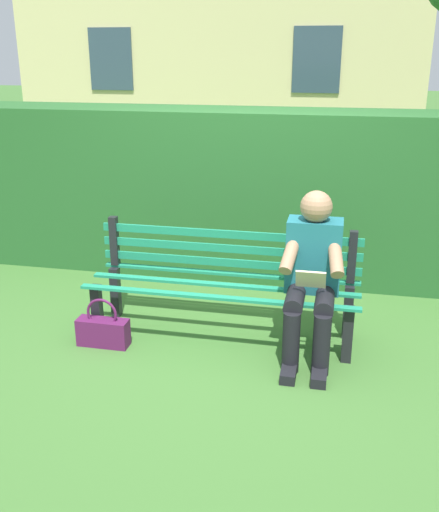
{
  "coord_description": "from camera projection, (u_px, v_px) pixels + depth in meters",
  "views": [
    {
      "loc": [
        -0.81,
        3.91,
        2.06
      ],
      "look_at": [
        0.0,
        0.1,
        0.68
      ],
      "focal_mm": 41.04,
      "sensor_mm": 36.0,
      "label": 1
    }
  ],
  "objects": [
    {
      "name": "person_seated",
      "position": [
        312.0,
        272.0,
        4.02
      ],
      "size": [
        0.44,
        0.73,
        1.16
      ],
      "color": "#1E6672",
      "rests_on": "ground"
    },
    {
      "name": "handbag",
      "position": [
        103.0,
        331.0,
        4.28
      ],
      "size": [
        0.38,
        0.13,
        0.37
      ],
      "color": "#59194C",
      "rests_on": "ground"
    },
    {
      "name": "park_bench",
      "position": [
        225.0,
        279.0,
        4.38
      ],
      "size": [
        2.0,
        0.53,
        0.83
      ],
      "color": "black",
      "rests_on": "ground"
    },
    {
      "name": "ground",
      "position": [
        222.0,
        336.0,
        4.45
      ],
      "size": [
        60.0,
        60.0,
        0.0
      ],
      "primitive_type": "plane",
      "color": "#3D6B2D"
    },
    {
      "name": "hedge_backdrop",
      "position": [
        270.0,
        191.0,
        5.48
      ],
      "size": [
        5.98,
        0.82,
        1.65
      ],
      "color": "#265B28",
      "rests_on": "ground"
    }
  ]
}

